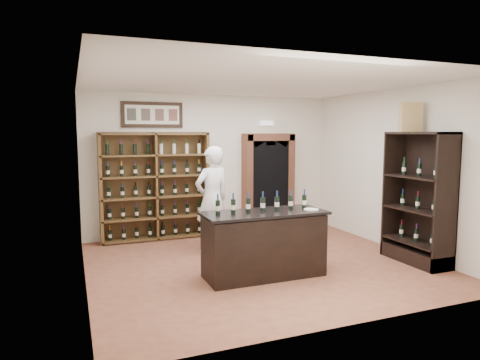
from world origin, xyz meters
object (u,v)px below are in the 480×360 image
(tasting_counter, at_px, (264,244))
(counter_bottle_0, at_px, (218,207))
(side_cabinet, at_px, (419,218))
(shopkeeper, at_px, (212,199))
(wine_shelf, at_px, (155,186))
(wine_crate, at_px, (411,117))

(tasting_counter, xyz_separation_m, counter_bottle_0, (-0.72, 0.05, 0.61))
(side_cabinet, height_order, shopkeeper, side_cabinet)
(shopkeeper, bearing_deg, counter_bottle_0, 56.54)
(wine_shelf, relative_size, shopkeeper, 1.13)
(side_cabinet, xyz_separation_m, wine_crate, (-0.03, 0.25, 1.69))
(tasting_counter, bearing_deg, wine_shelf, 110.56)
(wine_crate, bearing_deg, shopkeeper, 172.33)
(wine_crate, bearing_deg, counter_bottle_0, -160.03)
(wine_shelf, relative_size, wine_crate, 4.43)
(side_cabinet, bearing_deg, wine_crate, 96.71)
(tasting_counter, distance_m, wine_crate, 3.33)
(shopkeeper, xyz_separation_m, wine_crate, (2.99, -1.69, 1.48))
(counter_bottle_0, distance_m, side_cabinet, 3.48)
(tasting_counter, xyz_separation_m, side_cabinet, (2.72, -0.30, 0.26))
(counter_bottle_0, xyz_separation_m, wine_crate, (3.42, -0.11, 1.34))
(wine_shelf, bearing_deg, side_cabinet, -40.21)
(side_cabinet, xyz_separation_m, shopkeeper, (-3.02, 1.94, 0.22))
(tasting_counter, height_order, counter_bottle_0, counter_bottle_0)
(shopkeeper, bearing_deg, wine_shelf, -76.81)
(wine_shelf, height_order, wine_crate, wine_crate)
(counter_bottle_0, distance_m, shopkeeper, 1.64)
(side_cabinet, relative_size, shopkeeper, 1.13)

